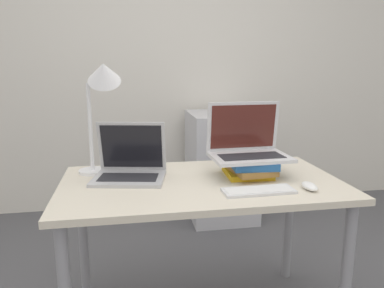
{
  "coord_description": "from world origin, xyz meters",
  "views": [
    {
      "loc": [
        -0.34,
        -1.3,
        1.29
      ],
      "look_at": [
        -0.05,
        0.36,
        0.92
      ],
      "focal_mm": 35.0,
      "sensor_mm": 36.0,
      "label": 1
    }
  ],
  "objects": [
    {
      "name": "wireless_keyboard",
      "position": [
        0.21,
        0.16,
        0.75
      ],
      "size": [
        0.32,
        0.12,
        0.01
      ],
      "color": "silver",
      "rests_on": "desk"
    },
    {
      "name": "laptop_on_books",
      "position": [
        0.25,
        0.43,
        0.89
      ],
      "size": [
        0.38,
        0.27,
        0.27
      ],
      "color": "silver",
      "rests_on": "book_stack"
    },
    {
      "name": "desk",
      "position": [
        0.0,
        0.36,
        0.65
      ],
      "size": [
        1.31,
        0.73,
        0.74
      ],
      "color": "beige",
      "rests_on": "ground_plane"
    },
    {
      "name": "laptop_left",
      "position": [
        -0.33,
        0.47,
        0.8
      ],
      "size": [
        0.38,
        0.32,
        0.27
      ],
      "color": "#B2B2B7",
      "rests_on": "desk"
    },
    {
      "name": "book_stack",
      "position": [
        0.25,
        0.4,
        0.79
      ],
      "size": [
        0.24,
        0.28,
        0.09
      ],
      "color": "gold",
      "rests_on": "desk"
    },
    {
      "name": "mouse",
      "position": [
        0.44,
        0.16,
        0.76
      ],
      "size": [
        0.06,
        0.11,
        0.03
      ],
      "color": "white",
      "rests_on": "desk"
    },
    {
      "name": "wall_back",
      "position": [
        0.0,
        2.04,
        1.35
      ],
      "size": [
        8.0,
        0.05,
        2.7
      ],
      "color": "silver",
      "rests_on": "ground_plane"
    },
    {
      "name": "mini_fridge",
      "position": [
        0.43,
        1.66,
        0.45
      ],
      "size": [
        0.53,
        0.6,
        0.89
      ],
      "color": "silver",
      "rests_on": "ground_plane"
    },
    {
      "name": "desk_lamp",
      "position": [
        -0.45,
        0.56,
        1.18
      ],
      "size": [
        0.23,
        0.2,
        0.59
      ],
      "color": "white",
      "rests_on": "desk"
    }
  ]
}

